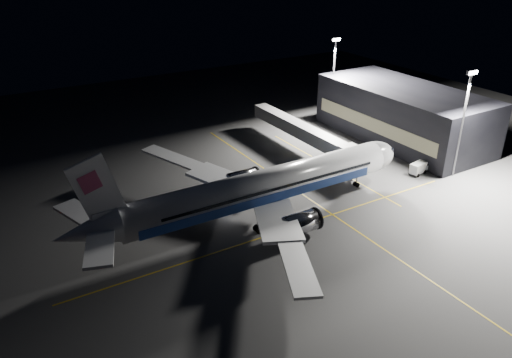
{
  "coord_description": "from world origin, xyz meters",
  "views": [
    {
      "loc": [
        -38.56,
        -61.85,
        41.69
      ],
      "look_at": [
        -0.33,
        1.73,
        6.0
      ],
      "focal_mm": 35.0,
      "sensor_mm": 36.0,
      "label": 1
    }
  ],
  "objects": [
    {
      "name": "safety_cone_c",
      "position": [
        -6.36,
        14.0,
        0.26
      ],
      "size": [
        0.35,
        0.35,
        0.52
      ],
      "primitive_type": "cone",
      "color": "#D55908",
      "rests_on": "ground"
    },
    {
      "name": "service_truck",
      "position": [
        34.95,
        -1.92,
        1.26
      ],
      "size": [
        4.86,
        2.7,
        2.35
      ],
      "rotation": [
        0.0,
        0.0,
        0.19
      ],
      "color": "white",
      "rests_on": "ground"
    },
    {
      "name": "guide_line_cross",
      "position": [
        0.0,
        -6.0,
        0.01
      ],
      "size": [
        70.0,
        0.25,
        0.01
      ],
      "primitive_type": "cube",
      "color": "gold",
      "rests_on": "ground"
    },
    {
      "name": "floodlight_mast_north",
      "position": [
        40.0,
        31.99,
        12.37
      ],
      "size": [
        2.4,
        0.68,
        20.7
      ],
      "color": "#59595E",
      "rests_on": "ground"
    },
    {
      "name": "baggage_tug",
      "position": [
        -3.73,
        7.99,
        0.84
      ],
      "size": [
        2.81,
        2.4,
        1.82
      ],
      "rotation": [
        0.0,
        0.0,
        -0.18
      ],
      "color": "black",
      "rests_on": "ground"
    },
    {
      "name": "guide_line_main",
      "position": [
        10.0,
        0.0,
        0.01
      ],
      "size": [
        0.25,
        80.0,
        0.01
      ],
      "primitive_type": "cube",
      "color": "gold",
      "rests_on": "ground"
    },
    {
      "name": "terminal",
      "position": [
        45.98,
        14.0,
        6.0
      ],
      "size": [
        18.12,
        40.0,
        12.0
      ],
      "color": "black",
      "rests_on": "ground"
    },
    {
      "name": "safety_cone_a",
      "position": [
        5.48,
        10.38,
        0.3
      ],
      "size": [
        0.4,
        0.4,
        0.6
      ],
      "primitive_type": "cone",
      "color": "#D55908",
      "rests_on": "ground"
    },
    {
      "name": "floodlight_mast_south",
      "position": [
        40.0,
        -6.01,
        12.37
      ],
      "size": [
        2.4,
        0.67,
        20.7
      ],
      "color": "#59595E",
      "rests_on": "ground"
    },
    {
      "name": "ground",
      "position": [
        0.0,
        0.0,
        0.0
      ],
      "size": [
        200.0,
        200.0,
        0.0
      ],
      "primitive_type": "plane",
      "color": "#4C4C4F",
      "rests_on": "ground"
    },
    {
      "name": "airliner",
      "position": [
        -1.08,
        0.0,
        5.16
      ],
      "size": [
        61.48,
        54.22,
        16.64
      ],
      "color": "silver",
      "rests_on": "ground"
    },
    {
      "name": "guide_line_side",
      "position": [
        22.0,
        10.0,
        0.01
      ],
      "size": [
        0.25,
        40.0,
        0.01
      ],
      "primitive_type": "cube",
      "color": "gold",
      "rests_on": "ground"
    },
    {
      "name": "safety_cone_b",
      "position": [
        1.67,
        7.32,
        0.29
      ],
      "size": [
        0.38,
        0.38,
        0.57
      ],
      "primitive_type": "cone",
      "color": "#D55908",
      "rests_on": "ground"
    },
    {
      "name": "jet_bridge",
      "position": [
        22.0,
        18.06,
        4.58
      ],
      "size": [
        3.6,
        34.4,
        6.3
      ],
      "color": "#B2B2B7",
      "rests_on": "ground"
    }
  ]
}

